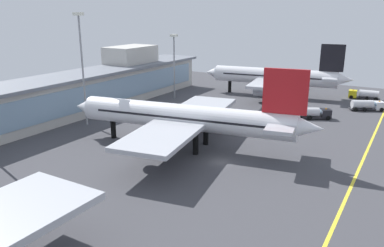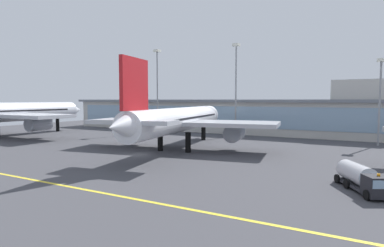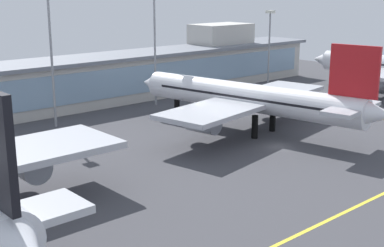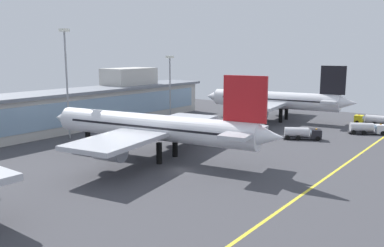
{
  "view_description": "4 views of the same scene",
  "coord_description": "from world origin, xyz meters",
  "px_view_note": "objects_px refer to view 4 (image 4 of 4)",
  "views": [
    {
      "loc": [
        -58.13,
        -28.48,
        26.46
      ],
      "look_at": [
        8.59,
        11.35,
        3.4
      ],
      "focal_mm": 35.71,
      "sensor_mm": 36.0,
      "label": 1
    },
    {
      "loc": [
        38.78,
        -48.35,
        10.42
      ],
      "look_at": [
        6.06,
        10.28,
        5.51
      ],
      "focal_mm": 30.49,
      "sensor_mm": 36.0,
      "label": 2
    },
    {
      "loc": [
        -65.84,
        -53.16,
        25.39
      ],
      "look_at": [
        -8.71,
        11.37,
        3.24
      ],
      "focal_mm": 49.9,
      "sensor_mm": 36.0,
      "label": 3
    },
    {
      "loc": [
        -53.82,
        -43.64,
        20.83
      ],
      "look_at": [
        8.11,
        3.69,
        6.95
      ],
      "focal_mm": 37.84,
      "sensor_mm": 36.0,
      "label": 4
    }
  ],
  "objects_px": {
    "apron_light_mast_centre": "(66,69)",
    "fuel_tanker_truck": "(368,128)",
    "airliner_near_right": "(154,128)",
    "baggage_tug_near": "(303,133)",
    "service_truck_far": "(370,120)",
    "airliner_far_right": "(275,100)",
    "apron_light_mast_west": "(170,77)"
  },
  "relations": [
    {
      "from": "apron_light_mast_centre",
      "to": "fuel_tanker_truck",
      "type": "bearing_deg",
      "value": -48.58
    },
    {
      "from": "airliner_near_right",
      "to": "baggage_tug_near",
      "type": "bearing_deg",
      "value": -125.76
    },
    {
      "from": "airliner_near_right",
      "to": "service_truck_far",
      "type": "distance_m",
      "value": 69.81
    },
    {
      "from": "airliner_far_right",
      "to": "service_truck_far",
      "type": "relative_size",
      "value": 5.09
    },
    {
      "from": "fuel_tanker_truck",
      "to": "service_truck_far",
      "type": "bearing_deg",
      "value": 73.06
    },
    {
      "from": "airliner_near_right",
      "to": "airliner_far_right",
      "type": "xyz_separation_m",
      "value": [
        55.64,
        1.08,
        0.05
      ]
    },
    {
      "from": "airliner_far_right",
      "to": "service_truck_far",
      "type": "xyz_separation_m",
      "value": [
        9.67,
        -25.29,
        -4.67
      ]
    },
    {
      "from": "airliner_far_right",
      "to": "baggage_tug_near",
      "type": "bearing_deg",
      "value": 121.71
    },
    {
      "from": "apron_light_mast_centre",
      "to": "apron_light_mast_west",
      "type": "bearing_deg",
      "value": -3.2
    },
    {
      "from": "airliner_far_right",
      "to": "service_truck_far",
      "type": "distance_m",
      "value": 27.47
    },
    {
      "from": "service_truck_far",
      "to": "airliner_near_right",
      "type": "bearing_deg",
      "value": 64.96
    },
    {
      "from": "baggage_tug_near",
      "to": "apron_light_mast_west",
      "type": "relative_size",
      "value": 0.46
    },
    {
      "from": "fuel_tanker_truck",
      "to": "baggage_tug_near",
      "type": "distance_m",
      "value": 19.36
    },
    {
      "from": "airliner_near_right",
      "to": "apron_light_mast_west",
      "type": "height_order",
      "value": "apron_light_mast_west"
    },
    {
      "from": "fuel_tanker_truck",
      "to": "apron_light_mast_centre",
      "type": "distance_m",
      "value": 76.55
    },
    {
      "from": "baggage_tug_near",
      "to": "apron_light_mast_west",
      "type": "xyz_separation_m",
      "value": [
        1.87,
        43.56,
        11.69
      ]
    },
    {
      "from": "apron_light_mast_west",
      "to": "airliner_far_right",
      "type": "bearing_deg",
      "value": -53.36
    },
    {
      "from": "airliner_near_right",
      "to": "baggage_tug_near",
      "type": "height_order",
      "value": "airliner_near_right"
    },
    {
      "from": "baggage_tug_near",
      "to": "apron_light_mast_centre",
      "type": "height_order",
      "value": "apron_light_mast_centre"
    },
    {
      "from": "baggage_tug_near",
      "to": "service_truck_far",
      "type": "distance_m",
      "value": 31.61
    },
    {
      "from": "apron_light_mast_west",
      "to": "service_truck_far",
      "type": "bearing_deg",
      "value": -60.54
    },
    {
      "from": "baggage_tug_near",
      "to": "apron_light_mast_west",
      "type": "bearing_deg",
      "value": 148.53
    },
    {
      "from": "airliner_far_right",
      "to": "fuel_tanker_truck",
      "type": "xyz_separation_m",
      "value": [
        -4.9,
        -28.5,
        -4.67
      ]
    },
    {
      "from": "baggage_tug_near",
      "to": "apron_light_mast_west",
      "type": "distance_m",
      "value": 45.14
    },
    {
      "from": "baggage_tug_near",
      "to": "apron_light_mast_centre",
      "type": "bearing_deg",
      "value": -172.68
    },
    {
      "from": "baggage_tug_near",
      "to": "service_truck_far",
      "type": "relative_size",
      "value": 0.99
    },
    {
      "from": "fuel_tanker_truck",
      "to": "apron_light_mast_west",
      "type": "bearing_deg",
      "value": 165.34
    },
    {
      "from": "fuel_tanker_truck",
      "to": "apron_light_mast_west",
      "type": "distance_m",
      "value": 57.31
    },
    {
      "from": "airliner_far_right",
      "to": "fuel_tanker_truck",
      "type": "relative_size",
      "value": 5.17
    },
    {
      "from": "baggage_tug_near",
      "to": "apron_light_mast_centre",
      "type": "distance_m",
      "value": 58.56
    },
    {
      "from": "airliner_near_right",
      "to": "apron_light_mast_centre",
      "type": "height_order",
      "value": "apron_light_mast_centre"
    },
    {
      "from": "airliner_near_right",
      "to": "apron_light_mast_west",
      "type": "bearing_deg",
      "value": -63.63
    }
  ]
}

